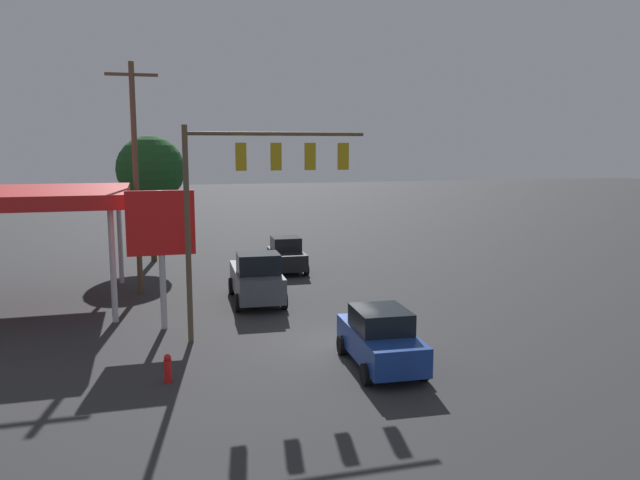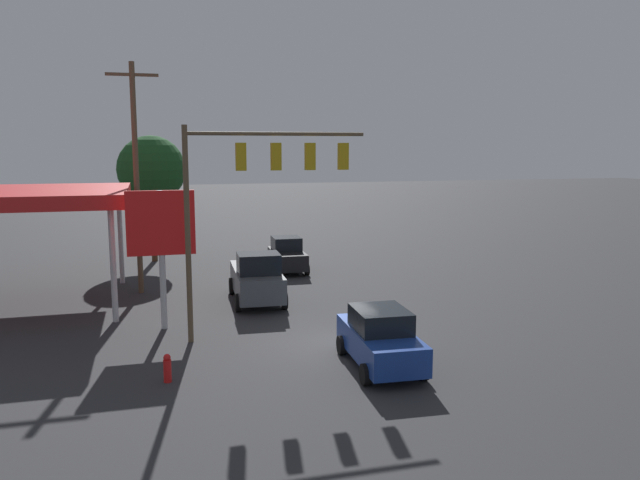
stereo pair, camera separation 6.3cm
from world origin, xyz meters
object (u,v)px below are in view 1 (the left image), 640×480
(fire_hydrant, at_px, (168,368))
(price_sign, at_px, (161,229))
(utility_pole, at_px, (136,174))
(pickup_parked, at_px, (257,278))
(hatchback_crossing, at_px, (287,255))
(traffic_signal_assembly, at_px, (258,179))
(sedan_waiting, at_px, (381,338))
(street_tree, at_px, (151,170))

(fire_hydrant, bearing_deg, price_sign, -90.66)
(utility_pole, height_order, pickup_parked, utility_pole)
(hatchback_crossing, distance_m, fire_hydrant, 17.27)
(traffic_signal_assembly, distance_m, fire_hydrant, 7.58)
(utility_pole, relative_size, fire_hydrant, 12.52)
(hatchback_crossing, xyz_separation_m, pickup_parked, (2.89, 6.65, 0.16))
(price_sign, xyz_separation_m, sedan_waiting, (-6.64, 6.32, -3.00))
(fire_hydrant, bearing_deg, utility_pole, -86.03)
(sedan_waiting, distance_m, pickup_parked, 9.81)
(sedan_waiting, bearing_deg, pickup_parked, -162.95)
(sedan_waiting, xyz_separation_m, hatchback_crossing, (-0.49, -16.15, -0.00))
(street_tree, bearing_deg, price_sign, 90.64)
(sedan_waiting, xyz_separation_m, fire_hydrant, (6.70, -0.46, -0.51))
(hatchback_crossing, distance_m, pickup_parked, 7.25)
(pickup_parked, xyz_separation_m, street_tree, (4.41, -12.05, 4.58))
(sedan_waiting, height_order, fire_hydrant, sedan_waiting)
(fire_hydrant, bearing_deg, pickup_parked, -115.42)
(price_sign, bearing_deg, utility_pole, -81.96)
(traffic_signal_assembly, xyz_separation_m, hatchback_crossing, (-3.68, -11.84, -4.99))
(traffic_signal_assembly, xyz_separation_m, pickup_parked, (-0.79, -5.19, -4.82))
(traffic_signal_assembly, xyz_separation_m, utility_pole, (4.37, -8.60, -0.13))
(traffic_signal_assembly, relative_size, utility_pole, 0.71)
(hatchback_crossing, height_order, fire_hydrant, hatchback_crossing)
(utility_pole, relative_size, pickup_parked, 2.08)
(pickup_parked, xyz_separation_m, fire_hydrant, (4.30, 9.05, -0.67))
(street_tree, bearing_deg, pickup_parked, 110.08)
(price_sign, height_order, street_tree, street_tree)
(traffic_signal_assembly, relative_size, street_tree, 1.01)
(utility_pole, xyz_separation_m, price_sign, (-0.93, 6.60, -1.85))
(traffic_signal_assembly, xyz_separation_m, sedan_waiting, (-3.19, 4.32, -4.98))
(utility_pole, height_order, street_tree, utility_pole)
(sedan_waiting, xyz_separation_m, pickup_parked, (2.40, -9.51, 0.16))
(fire_hydrant, bearing_deg, traffic_signal_assembly, -132.28)
(utility_pole, bearing_deg, hatchback_crossing, -158.10)
(utility_pole, bearing_deg, street_tree, -95.03)
(price_sign, xyz_separation_m, hatchback_crossing, (-7.12, -9.84, -3.00))
(sedan_waiting, height_order, hatchback_crossing, hatchback_crossing)
(hatchback_crossing, bearing_deg, price_sign, -34.01)
(fire_hydrant, bearing_deg, street_tree, -89.72)
(traffic_signal_assembly, xyz_separation_m, street_tree, (3.61, -17.25, -0.24))
(utility_pole, distance_m, price_sign, 6.92)
(street_tree, xyz_separation_m, fire_hydrant, (-0.10, 21.11, -5.25))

